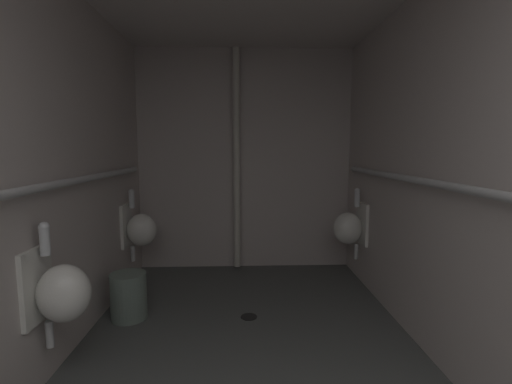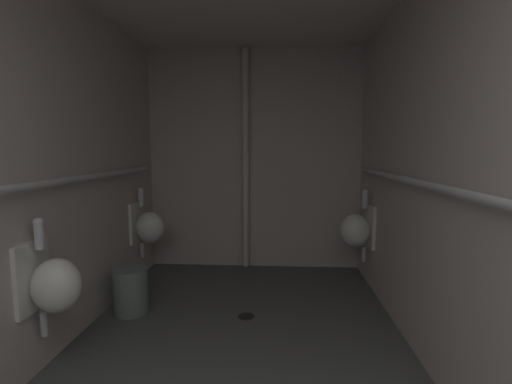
# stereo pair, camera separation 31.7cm
# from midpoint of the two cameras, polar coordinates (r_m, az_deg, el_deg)

# --- Properties ---
(wall_left) EXTENTS (0.06, 4.62, 2.57)m
(wall_left) POSITION_cam_midpoint_polar(r_m,az_deg,el_deg) (2.48, -30.85, 2.57)
(wall_left) COLOR #C0B3AE
(wall_left) RESTS_ON ground
(wall_right) EXTENTS (0.06, 4.62, 2.57)m
(wall_right) POSITION_cam_midpoint_polar(r_m,az_deg,el_deg) (2.36, 32.90, 2.26)
(wall_right) COLOR #C0B3AE
(wall_right) RESTS_ON ground
(wall_back) EXTENTS (2.61, 0.06, 2.57)m
(wall_back) POSITION_cam_midpoint_polar(r_m,az_deg,el_deg) (4.33, 1.86, 4.98)
(wall_back) COLOR #C0B3AE
(wall_back) RESTS_ON ground
(urinal_left_mid) EXTENTS (0.32, 0.30, 0.76)m
(urinal_left_mid) POSITION_cam_midpoint_polar(r_m,az_deg,el_deg) (2.54, -26.16, -12.88)
(urinal_left_mid) COLOR silver
(urinal_left_far) EXTENTS (0.32, 0.30, 0.76)m
(urinal_left_far) POSITION_cam_midpoint_polar(r_m,az_deg,el_deg) (4.00, -14.43, -5.27)
(urinal_left_far) COLOR silver
(urinal_right_mid) EXTENTS (0.32, 0.30, 0.76)m
(urinal_right_mid) POSITION_cam_midpoint_polar(r_m,az_deg,el_deg) (3.93, 17.89, -5.63)
(urinal_right_mid) COLOR silver
(supply_pipe_left) EXTENTS (0.06, 3.86, 0.06)m
(supply_pipe_left) POSITION_cam_midpoint_polar(r_m,az_deg,el_deg) (2.42, -29.23, 0.70)
(supply_pipe_left) COLOR #B2B2B2
(supply_pipe_right) EXTENTS (0.06, 3.79, 0.06)m
(supply_pipe_right) POSITION_cam_midpoint_polar(r_m,az_deg,el_deg) (2.32, 30.83, 0.37)
(supply_pipe_right) COLOR #B2B2B2
(standpipe_back_wall) EXTENTS (0.08, 0.08, 2.52)m
(standpipe_back_wall) POSITION_cam_midpoint_polar(r_m,az_deg,el_deg) (4.23, 0.49, 4.93)
(standpipe_back_wall) COLOR beige
(standpipe_back_wall) RESTS_ON ground
(floor_drain) EXTENTS (0.14, 0.14, 0.01)m
(floor_drain) POSITION_cam_midpoint_polar(r_m,az_deg,el_deg) (3.27, 1.37, -18.97)
(floor_drain) COLOR black
(floor_drain) RESTS_ON ground
(waste_bin) EXTENTS (0.30, 0.30, 0.39)m
(waste_bin) POSITION_cam_midpoint_polar(r_m,az_deg,el_deg) (3.40, -16.52, -14.72)
(waste_bin) COLOR slate
(waste_bin) RESTS_ON ground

